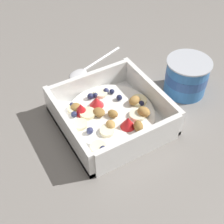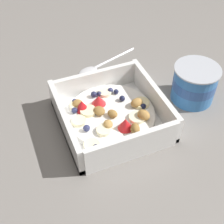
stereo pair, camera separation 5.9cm
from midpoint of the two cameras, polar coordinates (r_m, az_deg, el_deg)
ground_plane at (r=0.62m, az=-2.19°, el=-1.58°), size 2.40×2.40×0.00m
fruit_bowl at (r=0.60m, az=-2.90°, el=-0.87°), size 0.19×0.19×0.06m
spoon at (r=0.74m, az=-7.41°, el=7.88°), size 0.07×0.17×0.01m
yogurt_cup at (r=0.66m, az=11.32°, el=6.13°), size 0.09×0.09×0.08m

